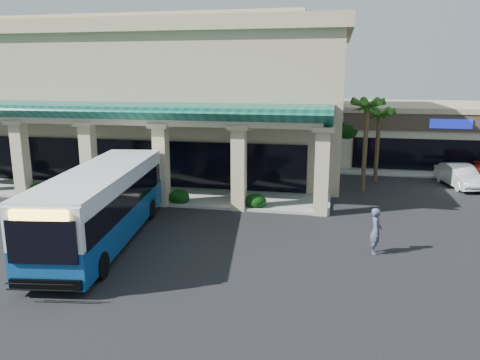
# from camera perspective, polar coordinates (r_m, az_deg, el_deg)

# --- Properties ---
(ground) EXTENTS (110.00, 110.00, 0.00)m
(ground) POSITION_cam_1_polar(r_m,az_deg,el_deg) (21.84, -6.84, -7.15)
(ground) COLOR black
(main_building) EXTENTS (30.80, 14.80, 11.35)m
(main_building) POSITION_cam_1_polar(r_m,az_deg,el_deg) (38.39, -10.96, 9.97)
(main_building) COLOR tan
(main_building) RESTS_ON ground
(arcade) EXTENTS (30.00, 6.20, 5.70)m
(arcade) POSITION_cam_1_polar(r_m,az_deg,el_deg) (30.40, -17.35, 3.57)
(arcade) COLOR #0D5346
(arcade) RESTS_ON ground
(strip_mall) EXTENTS (22.50, 12.50, 4.90)m
(strip_mall) POSITION_cam_1_polar(r_m,az_deg,el_deg) (45.18, 26.23, 5.17)
(strip_mall) COLOR beige
(strip_mall) RESTS_ON ground
(palm_0) EXTENTS (2.40, 2.40, 6.60)m
(palm_0) POSITION_cam_1_polar(r_m,az_deg,el_deg) (30.78, 15.05, 4.67)
(palm_0) COLOR #265416
(palm_0) RESTS_ON ground
(palm_1) EXTENTS (2.40, 2.40, 5.80)m
(palm_1) POSITION_cam_1_polar(r_m,az_deg,el_deg) (33.87, 16.43, 4.61)
(palm_1) COLOR #265416
(palm_1) RESTS_ON ground
(broadleaf_tree) EXTENTS (2.60, 2.60, 4.81)m
(broadleaf_tree) POSITION_cam_1_polar(r_m,az_deg,el_deg) (38.78, 12.86, 5.05)
(broadleaf_tree) COLOR black
(broadleaf_tree) RESTS_ON ground
(transit_bus) EXTENTS (4.43, 12.17, 3.32)m
(transit_bus) POSITION_cam_1_polar(r_m,az_deg,el_deg) (21.79, -16.39, -3.06)
(transit_bus) COLOR navy
(transit_bus) RESTS_ON ground
(pedestrian) EXTENTS (0.52, 0.75, 1.98)m
(pedestrian) POSITION_cam_1_polar(r_m,az_deg,el_deg) (20.53, 16.24, -5.99)
(pedestrian) COLOR #40495B
(pedestrian) RESTS_ON ground
(car_white) EXTENTS (2.62, 4.85, 1.52)m
(car_white) POSITION_cam_1_polar(r_m,az_deg,el_deg) (34.61, 25.22, 0.47)
(car_white) COLOR white
(car_white) RESTS_ON ground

